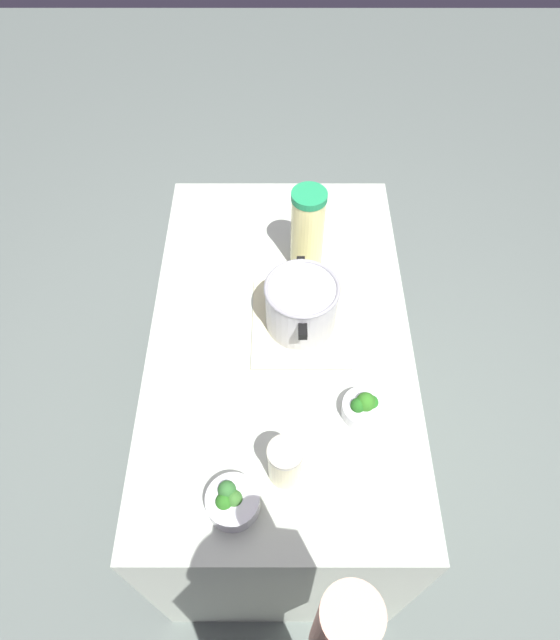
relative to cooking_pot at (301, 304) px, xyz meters
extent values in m
plane|color=slate|center=(0.02, -0.06, -0.98)|extent=(8.00, 8.00, 0.00)
cube|color=beige|center=(0.02, -0.06, -0.54)|extent=(1.32, 0.77, 0.89)
cube|color=beige|center=(0.00, 0.00, -0.09)|extent=(0.33, 0.29, 0.01)
cylinder|color=#B7B7BC|center=(0.00, 0.00, -0.01)|extent=(0.21, 0.21, 0.16)
torus|color=#99999E|center=(0.00, 0.00, 0.07)|extent=(0.21, 0.21, 0.01)
cube|color=black|center=(-0.12, 0.00, 0.04)|extent=(0.04, 0.02, 0.02)
cube|color=black|center=(0.12, 0.00, 0.04)|extent=(0.04, 0.02, 0.02)
cylinder|color=#F4EA91|center=(-0.25, 0.02, 0.04)|extent=(0.10, 0.10, 0.27)
cylinder|color=#209255|center=(-0.25, 0.02, 0.19)|extent=(0.11, 0.11, 0.02)
ellipsoid|color=yellow|center=(-0.23, 0.02, 0.04)|extent=(0.04, 0.04, 0.01)
cylinder|color=beige|center=(0.46, -0.05, -0.03)|extent=(0.08, 0.08, 0.13)
cylinder|color=#B2AD99|center=(0.46, -0.05, 0.04)|extent=(0.09, 0.09, 0.01)
cylinder|color=silver|center=(0.30, 0.16, -0.07)|extent=(0.12, 0.12, 0.04)
ellipsoid|color=#24691E|center=(0.30, 0.14, -0.04)|extent=(0.04, 0.04, 0.05)
ellipsoid|color=#317A20|center=(0.29, 0.16, -0.04)|extent=(0.05, 0.05, 0.06)
ellipsoid|color=#257B1F|center=(0.29, 0.18, -0.05)|extent=(0.04, 0.04, 0.05)
cylinder|color=silver|center=(0.54, -0.17, -0.07)|extent=(0.13, 0.13, 0.05)
ellipsoid|color=#39722B|center=(0.54, -0.17, -0.05)|extent=(0.04, 0.04, 0.05)
ellipsoid|color=#316C2E|center=(0.52, -0.19, -0.04)|extent=(0.04, 0.04, 0.05)
ellipsoid|color=#296D1E|center=(0.55, -0.19, -0.05)|extent=(0.04, 0.04, 0.05)
cylinder|color=#DDA389|center=(0.86, 0.02, 0.37)|extent=(0.08, 0.08, 0.30)
camera|label=1|loc=(0.96, -0.06, 1.24)|focal=30.69mm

